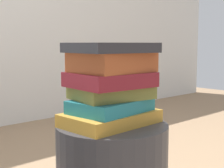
{
  "coord_description": "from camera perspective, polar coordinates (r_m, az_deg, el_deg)",
  "views": [
    {
      "loc": [
        -0.72,
        -0.78,
        0.72
      ],
      "look_at": [
        0.0,
        0.0,
        0.59
      ],
      "focal_mm": 53.62,
      "sensor_mm": 36.0,
      "label": 1
    }
  ],
  "objects": [
    {
      "name": "book_rust",
      "position": [
        1.06,
        -0.19,
        3.71
      ],
      "size": [
        0.23,
        0.19,
        0.06
      ],
      "primitive_type": "cube",
      "rotation": [
        0.0,
        0.0,
        -0.0
      ],
      "color": "#994723",
      "rests_on": "book_maroon"
    },
    {
      "name": "book_charcoal",
      "position": [
        1.04,
        -0.22,
        6.22
      ],
      "size": [
        0.26,
        0.22,
        0.03
      ],
      "primitive_type": "cube",
      "rotation": [
        0.0,
        0.0,
        -0.08
      ],
      "color": "#28282D",
      "rests_on": "book_rust"
    },
    {
      "name": "book_maroon",
      "position": [
        1.06,
        -0.51,
        0.8
      ],
      "size": [
        0.25,
        0.22,
        0.05
      ],
      "primitive_type": "cube",
      "rotation": [
        0.0,
        0.0,
        -0.07
      ],
      "color": "maroon",
      "rests_on": "book_olive"
    },
    {
      "name": "book_olive",
      "position": [
        1.08,
        -0.12,
        -1.42
      ],
      "size": [
        0.26,
        0.21,
        0.04
      ],
      "primitive_type": "cube",
      "rotation": [
        0.0,
        0.0,
        -0.15
      ],
      "color": "olive",
      "rests_on": "book_teal"
    },
    {
      "name": "book_teal",
      "position": [
        1.07,
        -0.13,
        -3.72
      ],
      "size": [
        0.26,
        0.2,
        0.04
      ],
      "primitive_type": "cube",
      "rotation": [
        0.0,
        0.0,
        0.11
      ],
      "color": "#1E727F",
      "rests_on": "book_ochre"
    },
    {
      "name": "book_ochre",
      "position": [
        1.08,
        -0.36,
        -5.81
      ],
      "size": [
        0.31,
        0.2,
        0.04
      ],
      "primitive_type": "cube",
      "rotation": [
        0.0,
        0.0,
        0.04
      ],
      "color": "#B7842D",
      "rests_on": "side_table"
    }
  ]
}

